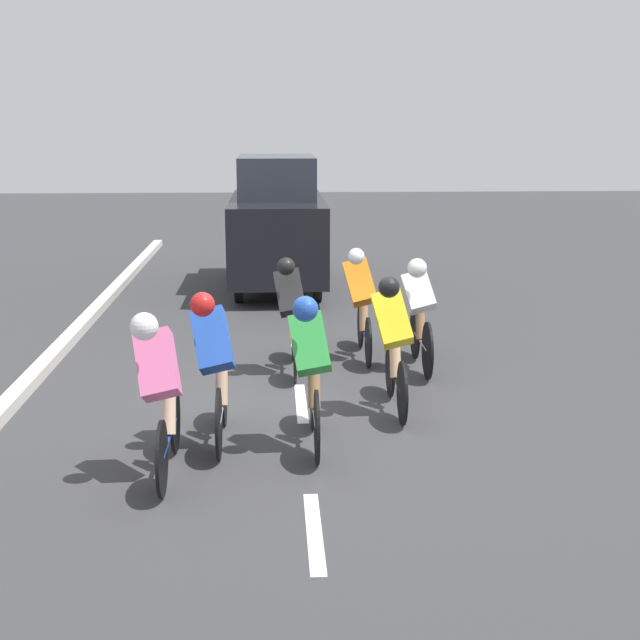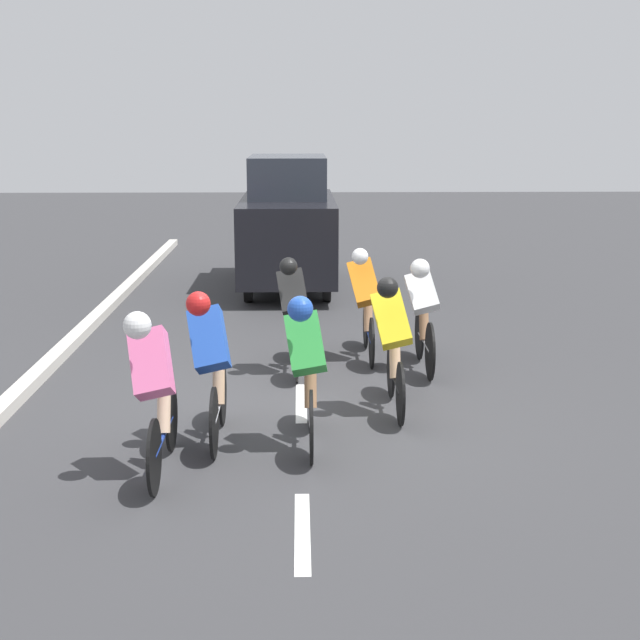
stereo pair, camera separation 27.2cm
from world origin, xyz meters
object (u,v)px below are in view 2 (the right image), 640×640
Objects in this scene: cyclist_green at (307,366)px; support_car at (288,224)px; cyclist_pink at (154,386)px; cyclist_orange at (365,300)px; cyclist_white at (423,311)px; cyclist_yellow at (393,340)px; cyclist_black at (294,311)px; cyclist_blue at (211,361)px.

cyclist_green is 0.39× the size of support_car.
cyclist_orange is at bearing -118.75° from cyclist_pink.
support_car is (0.27, -8.44, 0.38)m from cyclist_green.
cyclist_green reaches higher than cyclist_white.
cyclist_yellow reaches higher than cyclist_orange.
support_car is at bearing -96.73° from cyclist_pink.
cyclist_green is 1.49m from cyclist_pink.
cyclist_pink is at bearing 83.27° from support_car.
cyclist_yellow is (-1.06, 1.62, 0.03)m from cyclist_black.
cyclist_yellow reaches higher than cyclist_black.
support_car is at bearing -73.21° from cyclist_white.
cyclist_black is 5.80m from support_car.
cyclist_black is 2.66m from cyclist_green.
cyclist_white is at bearing -108.55° from cyclist_yellow.
cyclist_blue is 0.97× the size of cyclist_orange.
support_car is at bearing -80.83° from cyclist_yellow.
cyclist_green reaches higher than cyclist_black.
cyclist_yellow reaches higher than cyclist_white.
cyclist_blue is (1.84, 0.88, 0.02)m from cyclist_yellow.
cyclist_blue is 3.55m from cyclist_orange.
cyclist_black is 2.62m from cyclist_blue.
cyclist_yellow is 2.04m from cyclist_blue.
cyclist_green is at bearing 48.31° from cyclist_yellow.
cyclist_pink is at bearing 49.57° from cyclist_white.
cyclist_white is at bearing -133.57° from cyclist_blue.
cyclist_yellow is 0.39× the size of support_car.
cyclist_black is at bearing 33.16° from cyclist_orange.
cyclist_green reaches higher than cyclist_yellow.
cyclist_green is at bearing 170.37° from cyclist_blue.
cyclist_green is at bearing 61.14° from cyclist_white.
cyclist_orange is at bearing -146.84° from cyclist_black.
cyclist_black is 1.11m from cyclist_orange.
cyclist_orange is at bearing -86.81° from cyclist_yellow.
cyclist_blue reaches higher than cyclist_white.
cyclist_pink is (2.14, 3.90, 0.03)m from cyclist_orange.
support_car is (0.14, -5.78, 0.42)m from cyclist_black.
cyclist_black is 1.03× the size of cyclist_green.
cyclist_orange is 1.00× the size of cyclist_white.
cyclist_black is 1.00× the size of cyclist_white.
cyclist_black is 1.60m from cyclist_white.
cyclist_green is 0.97× the size of cyclist_pink.
cyclist_white is at bearing 106.79° from support_car.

